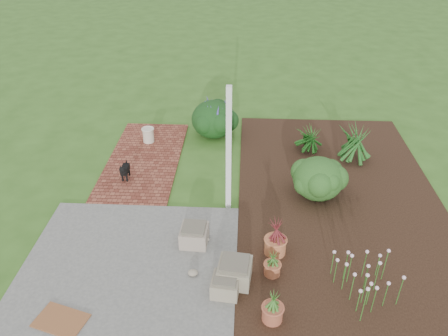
{
  "coord_description": "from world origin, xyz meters",
  "views": [
    {
      "loc": [
        0.56,
        -6.68,
        5.21
      ],
      "look_at": [
        0.2,
        0.4,
        0.7
      ],
      "focal_mm": 35.0,
      "sensor_mm": 36.0,
      "label": 1
    }
  ],
  "objects_px": {
    "stone_trough_near": "(225,285)",
    "evergreen_shrub": "(318,178)",
    "black_dog": "(125,170)",
    "cream_ceramic_urn": "(148,135)"
  },
  "relations": [
    {
      "from": "cream_ceramic_urn",
      "to": "evergreen_shrub",
      "type": "bearing_deg",
      "value": -27.98
    },
    {
      "from": "stone_trough_near",
      "to": "cream_ceramic_urn",
      "type": "relative_size",
      "value": 1.17
    },
    {
      "from": "black_dog",
      "to": "cream_ceramic_urn",
      "type": "height_order",
      "value": "black_dog"
    },
    {
      "from": "stone_trough_near",
      "to": "evergreen_shrub",
      "type": "relative_size",
      "value": 0.41
    },
    {
      "from": "cream_ceramic_urn",
      "to": "evergreen_shrub",
      "type": "xyz_separation_m",
      "value": [
        3.8,
        -2.02,
        0.24
      ]
    },
    {
      "from": "stone_trough_near",
      "to": "cream_ceramic_urn",
      "type": "height_order",
      "value": "cream_ceramic_urn"
    },
    {
      "from": "black_dog",
      "to": "evergreen_shrub",
      "type": "relative_size",
      "value": 0.46
    },
    {
      "from": "black_dog",
      "to": "cream_ceramic_urn",
      "type": "distance_m",
      "value": 1.67
    },
    {
      "from": "stone_trough_near",
      "to": "evergreen_shrub",
      "type": "xyz_separation_m",
      "value": [
        1.7,
        2.62,
        0.28
      ]
    },
    {
      "from": "evergreen_shrub",
      "to": "black_dog",
      "type": "bearing_deg",
      "value": 174.87
    }
  ]
}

